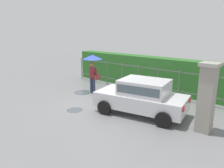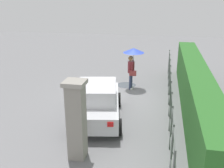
# 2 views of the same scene
# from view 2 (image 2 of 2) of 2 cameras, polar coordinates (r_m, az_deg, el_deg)

# --- Properties ---
(ground_plane) EXTENTS (40.00, 40.00, 0.00)m
(ground_plane) POSITION_cam_2_polar(r_m,az_deg,el_deg) (12.29, -0.04, -3.29)
(ground_plane) COLOR slate
(car) EXTENTS (3.94, 2.39, 1.48)m
(car) POSITION_cam_2_polar(r_m,az_deg,el_deg) (10.08, -3.30, -3.54)
(car) COLOR silver
(car) RESTS_ON ground
(pedestrian) EXTENTS (1.06, 1.06, 2.11)m
(pedestrian) POSITION_cam_2_polar(r_m,az_deg,el_deg) (13.24, 4.53, 5.67)
(pedestrian) COLOR #2D3856
(pedestrian) RESTS_ON ground
(gate_pillar) EXTENTS (0.60, 0.60, 2.42)m
(gate_pillar) POSITION_cam_2_polar(r_m,az_deg,el_deg) (7.69, -7.72, -7.67)
(gate_pillar) COLOR gray
(gate_pillar) RESTS_ON ground
(fence_section) EXTENTS (10.83, 0.05, 1.50)m
(fence_section) POSITION_cam_2_polar(r_m,az_deg,el_deg) (11.11, 12.50, -1.68)
(fence_section) COLOR #59605B
(fence_section) RESTS_ON ground
(hedge_row) EXTENTS (11.78, 0.90, 1.90)m
(hedge_row) POSITION_cam_2_polar(r_m,az_deg,el_deg) (11.15, 17.54, -1.39)
(hedge_row) COLOR #2D6B28
(hedge_row) RESTS_ON ground
(puddle_near) EXTENTS (0.72, 0.72, 0.00)m
(puddle_near) POSITION_cam_2_polar(r_m,az_deg,el_deg) (12.99, -7.20, -2.17)
(puddle_near) COLOR #4C545B
(puddle_near) RESTS_ON ground
(puddle_far) EXTENTS (1.02, 1.02, 0.00)m
(puddle_far) POSITION_cam_2_polar(r_m,az_deg,el_deg) (14.17, 3.12, -0.21)
(puddle_far) COLOR #4C545B
(puddle_far) RESTS_ON ground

